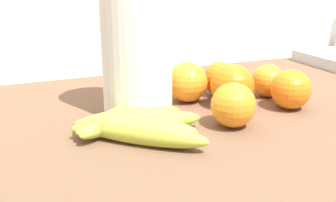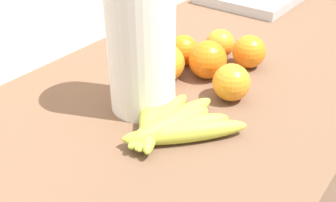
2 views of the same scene
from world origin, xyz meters
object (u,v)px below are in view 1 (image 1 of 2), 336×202
at_px(orange_far_right, 233,105).
at_px(orange_back_left, 291,89).
at_px(banana_bunch, 132,123).
at_px(orange_right, 270,80).
at_px(orange_back_right, 187,82).
at_px(paper_towel_roll, 137,36).
at_px(orange_front, 220,79).
at_px(orange_center, 233,87).

bearing_deg(orange_far_right, orange_back_left, 14.41).
distance_m(banana_bunch, orange_right, 0.33).
relative_size(orange_back_right, paper_towel_roll, 0.26).
relative_size(banana_bunch, paper_towel_roll, 0.80).
bearing_deg(paper_towel_roll, orange_front, 12.23).
height_order(orange_front, orange_right, orange_front).
height_order(orange_back_left, orange_front, orange_back_left).
distance_m(orange_far_right, orange_right, 0.20).
relative_size(orange_front, orange_right, 1.04).
xyz_separation_m(orange_front, orange_right, (0.09, -0.05, -0.00)).
relative_size(orange_center, orange_back_right, 1.05).
bearing_deg(orange_far_right, orange_front, 67.37).
xyz_separation_m(banana_bunch, orange_far_right, (0.16, -0.03, 0.02)).
bearing_deg(orange_back_right, orange_far_right, -85.16).
xyz_separation_m(orange_back_right, orange_right, (0.17, -0.03, -0.01)).
distance_m(orange_back_left, orange_center, 0.11).
xyz_separation_m(banana_bunch, orange_back_left, (0.31, 0.01, 0.02)).
xyz_separation_m(orange_back_left, orange_center, (-0.10, 0.04, 0.00)).
xyz_separation_m(orange_center, paper_towel_roll, (-0.17, 0.04, 0.10)).
xyz_separation_m(orange_front, paper_towel_roll, (-0.19, -0.04, 0.11)).
height_order(banana_bunch, orange_back_right, orange_back_right).
bearing_deg(orange_front, orange_right, -27.49).
relative_size(banana_bunch, orange_center, 3.01).
relative_size(orange_back_left, orange_far_right, 1.00).
distance_m(orange_back_left, orange_front, 0.15).
height_order(orange_center, orange_back_right, orange_center).
bearing_deg(orange_back_right, orange_right, -11.12).
bearing_deg(orange_back_right, banana_bunch, -141.72).
bearing_deg(banana_bunch, orange_center, 13.45).
height_order(orange_center, orange_front, orange_center).
distance_m(orange_back_left, orange_back_right, 0.20).
distance_m(banana_bunch, paper_towel_roll, 0.16).
height_order(banana_bunch, orange_front, orange_front).
xyz_separation_m(banana_bunch, orange_back_right, (0.15, 0.12, 0.02)).
bearing_deg(orange_center, orange_right, 17.63).
relative_size(orange_right, paper_towel_roll, 0.22).
height_order(orange_center, paper_towel_roll, paper_towel_roll).
distance_m(orange_center, orange_far_right, 0.10).
height_order(orange_center, orange_far_right, orange_center).
bearing_deg(orange_far_right, banana_bunch, 169.26).
bearing_deg(orange_back_right, orange_front, 9.34).
height_order(banana_bunch, orange_right, orange_right).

